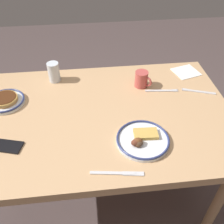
{
  "coord_description": "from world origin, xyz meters",
  "views": [
    {
      "loc": [
        0.04,
        1.0,
        1.62
      ],
      "look_at": [
        -0.07,
        0.03,
        0.76
      ],
      "focal_mm": 40.68,
      "sensor_mm": 36.0,
      "label": 1
    }
  ],
  "objects_px": {
    "plate_near_main": "(5,101)",
    "fork_near": "(162,91)",
    "fork_far": "(198,92)",
    "plate_center_pancakes": "(142,140)",
    "butter_knife": "(117,173)",
    "coffee_mug": "(142,79)",
    "drinking_glass": "(54,73)",
    "cell_phone": "(6,146)",
    "paper_napkin": "(186,72)"
  },
  "relations": [
    {
      "from": "cell_phone",
      "to": "fork_near",
      "type": "height_order",
      "value": "cell_phone"
    },
    {
      "from": "fork_far",
      "to": "butter_knife",
      "type": "height_order",
      "value": "same"
    },
    {
      "from": "paper_napkin",
      "to": "butter_knife",
      "type": "xyz_separation_m",
      "value": [
        0.54,
        0.72,
        0.0
      ]
    },
    {
      "from": "butter_knife",
      "to": "cell_phone",
      "type": "bearing_deg",
      "value": -22.68
    },
    {
      "from": "drinking_glass",
      "to": "fork_near",
      "type": "distance_m",
      "value": 0.65
    },
    {
      "from": "plate_center_pancakes",
      "to": "fork_near",
      "type": "xyz_separation_m",
      "value": [
        -0.19,
        -0.37,
        -0.01
      ]
    },
    {
      "from": "fork_far",
      "to": "plate_center_pancakes",
      "type": "bearing_deg",
      "value": 40.47
    },
    {
      "from": "cell_phone",
      "to": "fork_far",
      "type": "bearing_deg",
      "value": -147.91
    },
    {
      "from": "paper_napkin",
      "to": "fork_near",
      "type": "bearing_deg",
      "value": 41.27
    },
    {
      "from": "drinking_glass",
      "to": "fork_far",
      "type": "bearing_deg",
      "value": 165.58
    },
    {
      "from": "paper_napkin",
      "to": "fork_far",
      "type": "height_order",
      "value": "fork_far"
    },
    {
      "from": "cell_phone",
      "to": "plate_center_pancakes",
      "type": "bearing_deg",
      "value": -168.04
    },
    {
      "from": "plate_center_pancakes",
      "to": "fork_far",
      "type": "distance_m",
      "value": 0.53
    },
    {
      "from": "coffee_mug",
      "to": "cell_phone",
      "type": "distance_m",
      "value": 0.81
    },
    {
      "from": "plate_center_pancakes",
      "to": "coffee_mug",
      "type": "height_order",
      "value": "coffee_mug"
    },
    {
      "from": "plate_near_main",
      "to": "coffee_mug",
      "type": "xyz_separation_m",
      "value": [
        -0.78,
        -0.07,
        0.03
      ]
    },
    {
      "from": "plate_center_pancakes",
      "to": "butter_knife",
      "type": "bearing_deg",
      "value": 49.3
    },
    {
      "from": "fork_near",
      "to": "fork_far",
      "type": "xyz_separation_m",
      "value": [
        -0.21,
        0.03,
        0.0
      ]
    },
    {
      "from": "drinking_glass",
      "to": "paper_napkin",
      "type": "distance_m",
      "value": 0.83
    },
    {
      "from": "coffee_mug",
      "to": "fork_near",
      "type": "bearing_deg",
      "value": 149.43
    },
    {
      "from": "fork_near",
      "to": "fork_far",
      "type": "relative_size",
      "value": 1.04
    },
    {
      "from": "butter_knife",
      "to": "fork_far",
      "type": "bearing_deg",
      "value": -136.99
    },
    {
      "from": "plate_center_pancakes",
      "to": "plate_near_main",
      "type": "bearing_deg",
      "value": -27.89
    },
    {
      "from": "coffee_mug",
      "to": "fork_far",
      "type": "height_order",
      "value": "coffee_mug"
    },
    {
      "from": "fork_far",
      "to": "plate_near_main",
      "type": "bearing_deg",
      "value": -1.19
    },
    {
      "from": "coffee_mug",
      "to": "cell_phone",
      "type": "bearing_deg",
      "value": 29.41
    },
    {
      "from": "plate_center_pancakes",
      "to": "fork_far",
      "type": "height_order",
      "value": "plate_center_pancakes"
    },
    {
      "from": "plate_center_pancakes",
      "to": "drinking_glass",
      "type": "height_order",
      "value": "drinking_glass"
    },
    {
      "from": "plate_center_pancakes",
      "to": "coffee_mug",
      "type": "bearing_deg",
      "value": -100.76
    },
    {
      "from": "coffee_mug",
      "to": "fork_near",
      "type": "xyz_separation_m",
      "value": [
        -0.11,
        0.07,
        -0.05
      ]
    },
    {
      "from": "paper_napkin",
      "to": "plate_near_main",
      "type": "bearing_deg",
      "value": 9.89
    },
    {
      "from": "drinking_glass",
      "to": "fork_near",
      "type": "xyz_separation_m",
      "value": [
        -0.63,
        0.18,
        -0.05
      ]
    },
    {
      "from": "plate_near_main",
      "to": "plate_center_pancakes",
      "type": "xyz_separation_m",
      "value": [
        -0.69,
        0.37,
        -0.0
      ]
    },
    {
      "from": "cell_phone",
      "to": "butter_knife",
      "type": "relative_size",
      "value": 0.64
    },
    {
      "from": "plate_center_pancakes",
      "to": "fork_far",
      "type": "xyz_separation_m",
      "value": [
        -0.4,
        -0.34,
        -0.01
      ]
    },
    {
      "from": "plate_near_main",
      "to": "fork_near",
      "type": "height_order",
      "value": "plate_near_main"
    },
    {
      "from": "plate_near_main",
      "to": "fork_far",
      "type": "height_order",
      "value": "plate_near_main"
    },
    {
      "from": "cell_phone",
      "to": "paper_napkin",
      "type": "distance_m",
      "value": 1.15
    },
    {
      "from": "fork_far",
      "to": "fork_near",
      "type": "bearing_deg",
      "value": -8.6
    },
    {
      "from": "cell_phone",
      "to": "fork_far",
      "type": "height_order",
      "value": "cell_phone"
    },
    {
      "from": "coffee_mug",
      "to": "drinking_glass",
      "type": "height_order",
      "value": "drinking_glass"
    },
    {
      "from": "drinking_glass",
      "to": "fork_far",
      "type": "height_order",
      "value": "drinking_glass"
    },
    {
      "from": "drinking_glass",
      "to": "fork_far",
      "type": "relative_size",
      "value": 0.64
    },
    {
      "from": "coffee_mug",
      "to": "drinking_glass",
      "type": "xyz_separation_m",
      "value": [
        0.52,
        -0.12,
        0.0
      ]
    },
    {
      "from": "coffee_mug",
      "to": "butter_knife",
      "type": "distance_m",
      "value": 0.64
    },
    {
      "from": "plate_near_main",
      "to": "fork_far",
      "type": "bearing_deg",
      "value": 178.81
    },
    {
      "from": "paper_napkin",
      "to": "plate_center_pancakes",
      "type": "bearing_deg",
      "value": 54.24
    },
    {
      "from": "plate_center_pancakes",
      "to": "butter_knife",
      "type": "height_order",
      "value": "plate_center_pancakes"
    },
    {
      "from": "plate_near_main",
      "to": "coffee_mug",
      "type": "bearing_deg",
      "value": -174.55
    },
    {
      "from": "coffee_mug",
      "to": "paper_napkin",
      "type": "height_order",
      "value": "coffee_mug"
    }
  ]
}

